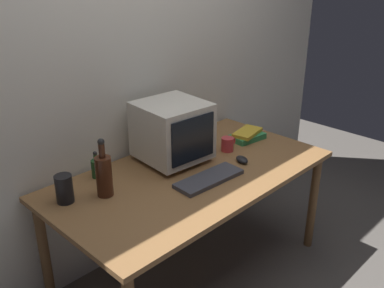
# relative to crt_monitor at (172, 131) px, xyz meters

# --- Properties ---
(ground_plane) EXTENTS (6.00, 6.00, 0.00)m
(ground_plane) POSITION_rel_crt_monitor_xyz_m (-0.03, -0.20, -0.92)
(ground_plane) COLOR #56514C
(back_wall) EXTENTS (4.00, 0.08, 2.50)m
(back_wall) POSITION_rel_crt_monitor_xyz_m (-0.03, 0.31, 0.33)
(back_wall) COLOR silver
(back_wall) RESTS_ON ground
(desk) EXTENTS (1.68, 0.90, 0.73)m
(desk) POSITION_rel_crt_monitor_xyz_m (-0.03, -0.20, -0.27)
(desk) COLOR olive
(desk) RESTS_ON ground
(crt_monitor) EXTENTS (0.41, 0.41, 0.37)m
(crt_monitor) POSITION_rel_crt_monitor_xyz_m (0.00, 0.00, 0.00)
(crt_monitor) COLOR beige
(crt_monitor) RESTS_ON desk
(keyboard) EXTENTS (0.43, 0.17, 0.02)m
(keyboard) POSITION_rel_crt_monitor_xyz_m (-0.04, -0.34, -0.18)
(keyboard) COLOR #3F3F47
(keyboard) RESTS_ON desk
(computer_mouse) EXTENTS (0.09, 0.11, 0.04)m
(computer_mouse) POSITION_rel_crt_monitor_xyz_m (0.28, -0.32, -0.17)
(computer_mouse) COLOR black
(computer_mouse) RESTS_ON desk
(bottle_tall) EXTENTS (0.09, 0.09, 0.32)m
(bottle_tall) POSITION_rel_crt_monitor_xyz_m (-0.54, -0.05, -0.07)
(bottle_tall) COLOR #472314
(bottle_tall) RESTS_ON desk
(bottle_short) EXTENTS (0.06, 0.06, 0.16)m
(bottle_short) POSITION_rel_crt_monitor_xyz_m (-0.46, 0.15, -0.13)
(bottle_short) COLOR #1E4C23
(bottle_short) RESTS_ON desk
(book_stack) EXTENTS (0.25, 0.17, 0.06)m
(book_stack) POSITION_rel_crt_monitor_xyz_m (0.59, -0.12, -0.16)
(book_stack) COLOR #33894C
(book_stack) RESTS_ON desk
(mug) EXTENTS (0.12, 0.08, 0.09)m
(mug) POSITION_rel_crt_monitor_xyz_m (0.35, -0.15, -0.15)
(mug) COLOR #CC383D
(mug) RESTS_ON desk
(cd_spindle) EXTENTS (0.12, 0.12, 0.04)m
(cd_spindle) POSITION_rel_crt_monitor_xyz_m (0.32, 0.12, -0.17)
(cd_spindle) COLOR #595B66
(cd_spindle) RESTS_ON desk
(metal_canister) EXTENTS (0.09, 0.09, 0.15)m
(metal_canister) POSITION_rel_crt_monitor_xyz_m (-0.72, 0.03, -0.12)
(metal_canister) COLOR black
(metal_canister) RESTS_ON desk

